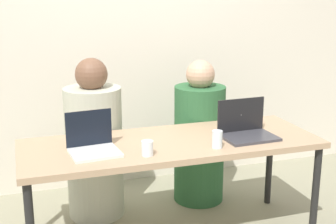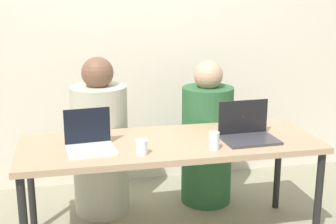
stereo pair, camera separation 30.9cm
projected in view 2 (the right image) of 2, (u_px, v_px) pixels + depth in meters
back_wall at (141, 37)px, 4.04m from camera, size 5.11×0.10×2.58m
desk at (170, 150)px, 3.10m from camera, size 1.96×0.71×0.72m
person_on_left at (100, 145)px, 3.57m from camera, size 0.51×0.51×1.22m
person_on_right at (207, 141)px, 3.75m from camera, size 0.50×0.50×1.16m
laptop_front_right at (248, 132)px, 3.11m from camera, size 0.36×0.30×0.25m
laptop_front_left at (90, 141)px, 2.91m from camera, size 0.31×0.30×0.24m
water_glass_right at (214, 142)px, 2.91m from camera, size 0.07×0.07×0.11m
water_glass_left at (142, 148)px, 2.82m from camera, size 0.07×0.07×0.09m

